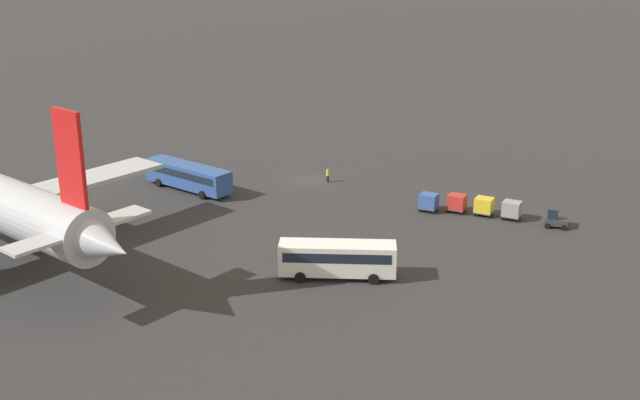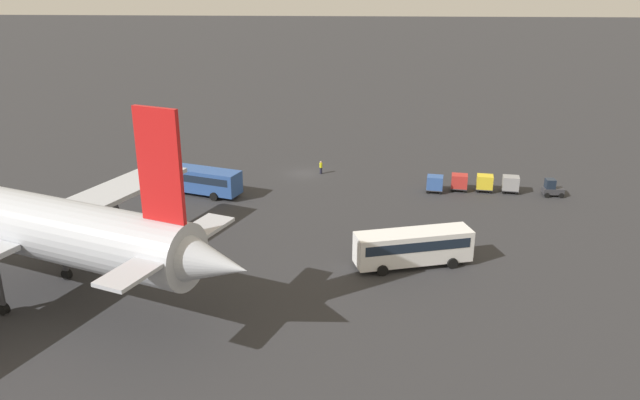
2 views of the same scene
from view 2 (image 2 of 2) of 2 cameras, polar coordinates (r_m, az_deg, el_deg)
The scene contains 10 objects.
ground_plane at distance 82.72m, azimuth -1.46°, elevation 2.43°, with size 600.00×600.00×0.00m, color #2D2D30.
airplane at distance 55.73m, azimuth -26.21°, elevation -1.79°, with size 42.29×36.15×17.01m.
shuttle_bus_near at distance 76.51m, azimuth -11.62°, elevation 2.00°, with size 12.58×6.62×3.15m.
shuttle_bus_far at distance 57.09m, azimuth 8.52°, elevation -4.13°, with size 10.98×5.48×3.31m.
baggage_tug at distance 79.16m, azimuth 20.43°, elevation 1.00°, with size 2.41×1.64×2.10m.
worker_person at distance 82.41m, azimuth 0.09°, elevation 3.00°, with size 0.38×0.38×1.74m.
cargo_cart_grey at distance 78.63m, azimuth 17.03°, elevation 1.47°, with size 2.23×1.96×2.06m.
cargo_cart_yellow at distance 78.19m, azimuth 14.83°, elevation 1.59°, with size 2.23×1.96×2.06m.
cargo_cart_red at distance 77.71m, azimuth 12.62°, elevation 1.66°, with size 2.23×1.96×2.06m.
cargo_cart_blue at distance 76.59m, azimuth 10.46°, elevation 1.55°, with size 2.23×1.96×2.06m.
Camera 2 is at (-6.69, 78.45, 25.37)m, focal length 35.00 mm.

